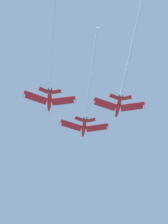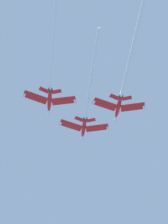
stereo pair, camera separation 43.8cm
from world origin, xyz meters
name	(u,v)px [view 1 (the left image)]	position (x,y,z in m)	size (l,w,h in m)	color
jet_lead	(87,108)	(-13.53, 7.93, 129.95)	(50.32, 21.13, 23.33)	red
jet_left_wing	(51,81)	(0.61, -2.95, 125.57)	(50.85, 22.08, 22.95)	red
jet_right_wing	(125,80)	(-2.10, 22.96, 123.97)	(53.00, 21.83, 23.56)	red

